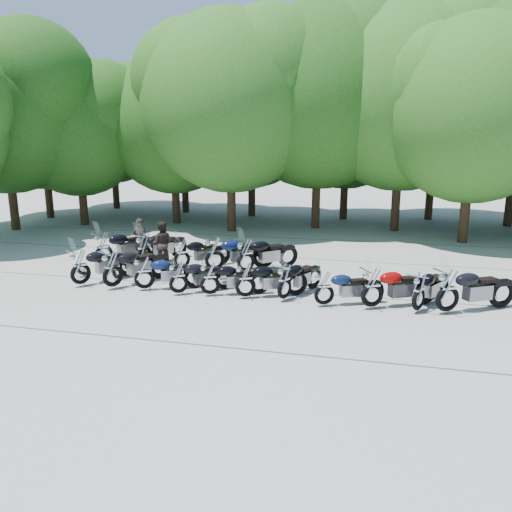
% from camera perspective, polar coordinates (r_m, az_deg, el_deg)
% --- Properties ---
extents(ground, '(90.00, 90.00, 0.00)m').
position_cam_1_polar(ground, '(14.43, -1.37, -5.60)').
color(ground, gray).
rests_on(ground, ground).
extents(tree_0, '(7.50, 7.50, 9.21)m').
position_cam_1_polar(tree_0, '(32.28, -23.28, 13.68)').
color(tree_0, '#3A2614').
rests_on(tree_0, ground).
extents(tree_1, '(6.97, 6.97, 8.55)m').
position_cam_1_polar(tree_1, '(28.93, -19.73, 13.35)').
color(tree_1, '#3A2614').
rests_on(tree_1, ground).
extents(tree_2, '(7.31, 7.31, 8.97)m').
position_cam_1_polar(tree_2, '(28.16, -9.45, 14.46)').
color(tree_2, '#3A2614').
rests_on(tree_2, ground).
extents(tree_3, '(8.70, 8.70, 10.67)m').
position_cam_1_polar(tree_3, '(25.48, -2.96, 17.02)').
color(tree_3, '#3A2614').
rests_on(tree_3, ground).
extents(tree_4, '(9.13, 9.13, 11.20)m').
position_cam_1_polar(tree_4, '(26.52, 7.19, 17.48)').
color(tree_4, '#3A2614').
rests_on(tree_4, ground).
extents(tree_5, '(9.04, 9.04, 11.10)m').
position_cam_1_polar(tree_5, '(26.50, 16.41, 16.93)').
color(tree_5, '#3A2614').
rests_on(tree_5, ground).
extents(tree_6, '(8.00, 8.00, 9.82)m').
position_cam_1_polar(tree_6, '(24.39, 23.71, 14.93)').
color(tree_6, '#3A2614').
rests_on(tree_6, ground).
extents(tree_9, '(7.59, 7.59, 9.32)m').
position_cam_1_polar(tree_9, '(35.17, -16.19, 14.21)').
color(tree_9, '#3A2614').
rests_on(tree_9, ground).
extents(tree_10, '(7.78, 7.78, 9.55)m').
position_cam_1_polar(tree_10, '(32.39, -8.35, 14.94)').
color(tree_10, '#3A2614').
rests_on(tree_10, ground).
extents(tree_11, '(7.56, 7.56, 9.28)m').
position_cam_1_polar(tree_11, '(30.50, -0.50, 14.88)').
color(tree_11, '#3A2614').
rests_on(tree_11, ground).
extents(tree_12, '(7.88, 7.88, 9.67)m').
position_cam_1_polar(tree_12, '(29.73, 10.37, 15.15)').
color(tree_12, '#3A2614').
rests_on(tree_12, ground).
extents(tree_13, '(8.31, 8.31, 10.20)m').
position_cam_1_polar(tree_13, '(30.88, 19.92, 15.10)').
color(tree_13, '#3A2614').
rests_on(tree_13, ground).
extents(tree_17, '(8.31, 8.31, 10.20)m').
position_cam_1_polar(tree_17, '(28.69, -26.96, 14.67)').
color(tree_17, '#3A2614').
rests_on(tree_17, ground).
extents(motorcycle_0, '(1.90, 2.42, 1.36)m').
position_cam_1_polar(motorcycle_0, '(17.00, -19.47, -1.06)').
color(motorcycle_0, black).
rests_on(motorcycle_0, ground).
extents(motorcycle_1, '(1.94, 2.49, 1.39)m').
position_cam_1_polar(motorcycle_1, '(16.39, -16.10, -1.27)').
color(motorcycle_1, black).
rests_on(motorcycle_1, ground).
extents(motorcycle_2, '(2.26, 1.47, 1.23)m').
position_cam_1_polar(motorcycle_2, '(15.97, -12.69, -1.75)').
color(motorcycle_2, '#0E1A3D').
rests_on(motorcycle_2, ground).
extents(motorcycle_3, '(2.04, 1.78, 1.18)m').
position_cam_1_polar(motorcycle_3, '(15.33, -8.85, -2.30)').
color(motorcycle_3, black).
rests_on(motorcycle_3, ground).
extents(motorcycle_4, '(2.17, 1.36, 1.18)m').
position_cam_1_polar(motorcycle_4, '(15.10, -5.28, -2.44)').
color(motorcycle_4, black).
rests_on(motorcycle_4, ground).
extents(motorcycle_5, '(2.24, 1.52, 1.23)m').
position_cam_1_polar(motorcycle_5, '(14.80, -1.20, -2.62)').
color(motorcycle_5, black).
rests_on(motorcycle_5, ground).
extents(motorcycle_6, '(1.57, 2.27, 1.24)m').
position_cam_1_polar(motorcycle_6, '(14.65, 3.27, -2.77)').
color(motorcycle_6, black).
rests_on(motorcycle_6, ground).
extents(motorcycle_7, '(2.13, 1.44, 1.16)m').
position_cam_1_polar(motorcycle_7, '(14.24, 7.83, -3.52)').
color(motorcycle_7, '#0D1839').
rests_on(motorcycle_7, ground).
extents(motorcycle_8, '(2.41, 1.75, 1.33)m').
position_cam_1_polar(motorcycle_8, '(14.25, 13.18, -3.39)').
color(motorcycle_8, '#8E0705').
rests_on(motorcycle_8, ground).
extents(motorcycle_9, '(1.67, 2.27, 1.26)m').
position_cam_1_polar(motorcycle_9, '(14.35, 18.13, -3.75)').
color(motorcycle_9, black).
rests_on(motorcycle_9, ground).
extents(motorcycle_10, '(2.55, 1.91, 1.42)m').
position_cam_1_polar(motorcycle_10, '(14.46, 21.11, -3.54)').
color(motorcycle_10, black).
rests_on(motorcycle_10, ground).
extents(motorcycle_11, '(2.08, 2.56, 1.45)m').
position_cam_1_polar(motorcycle_11, '(19.35, -17.05, 0.95)').
color(motorcycle_11, black).
rests_on(motorcycle_11, ground).
extents(motorcycle_12, '(1.67, 2.61, 1.42)m').
position_cam_1_polar(motorcycle_12, '(18.86, -12.68, 0.85)').
color(motorcycle_12, black).
rests_on(motorcycle_12, ground).
extents(motorcycle_13, '(2.10, 2.00, 1.26)m').
position_cam_1_polar(motorcycle_13, '(18.23, -8.50, 0.35)').
color(motorcycle_13, black).
rests_on(motorcycle_13, ground).
extents(motorcycle_14, '(2.58, 1.96, 1.44)m').
position_cam_1_polar(motorcycle_14, '(17.78, -4.74, 0.42)').
color(motorcycle_14, '#0D163C').
rests_on(motorcycle_14, ground).
extents(motorcycle_15, '(2.32, 2.24, 1.40)m').
position_cam_1_polar(motorcycle_15, '(17.55, -1.17, 0.23)').
color(motorcycle_15, black).
rests_on(motorcycle_15, ground).
extents(rider_0, '(0.64, 0.44, 1.68)m').
position_cam_1_polar(rider_0, '(19.82, -13.05, 1.82)').
color(rider_0, black).
rests_on(rider_0, ground).
extents(rider_1, '(0.91, 0.76, 1.68)m').
position_cam_1_polar(rider_1, '(18.96, -10.70, 1.42)').
color(rider_1, black).
rests_on(rider_1, ground).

